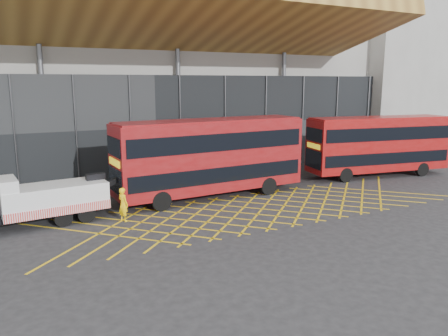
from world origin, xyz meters
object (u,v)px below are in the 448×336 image
recovery_truck (23,200)px  bus_second (379,143)px  worker (123,204)px  bus_towed (211,155)px

recovery_truck → bus_second: 26.14m
recovery_truck → worker: (4.88, -1.25, -0.57)m
bus_towed → bus_second: (14.83, 0.01, -0.20)m
bus_towed → bus_second: bearing=-2.6°
bus_towed → worker: (-6.38, -2.39, -1.91)m
recovery_truck → worker: recovery_truck is taller
bus_towed → worker: bearing=-162.1°
recovery_truck → worker: bearing=-20.1°
bus_second → worker: 21.42m
worker → recovery_truck: bearing=52.6°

